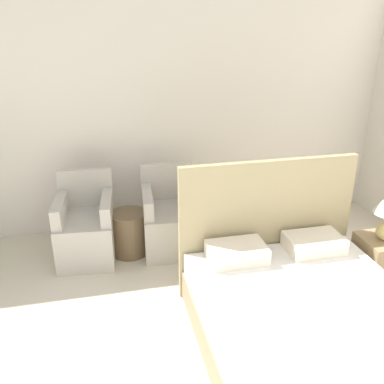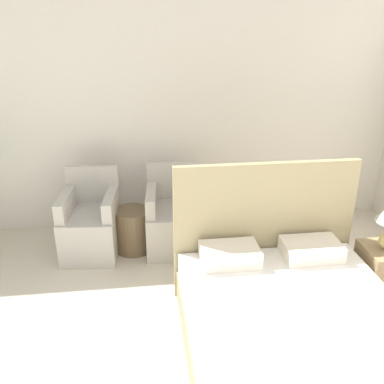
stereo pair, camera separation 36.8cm
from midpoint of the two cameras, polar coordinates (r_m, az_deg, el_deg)
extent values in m
cube|color=silver|center=(4.90, -3.98, 11.59)|extent=(10.00, 0.06, 2.90)
cube|color=#8C7A5B|center=(3.39, 17.43, -20.46)|extent=(1.58, 2.01, 0.27)
cube|color=white|center=(3.24, 17.93, -17.47)|extent=(1.55, 1.97, 0.19)
cube|color=tan|center=(3.89, 12.28, -4.95)|extent=(1.61, 0.06, 1.25)
cube|color=silver|center=(3.64, 7.97, -8.35)|extent=(0.49, 0.32, 0.14)
cube|color=silver|center=(3.88, 18.27, -7.33)|extent=(0.49, 0.32, 0.14)
cube|color=#B7B2A8|center=(4.64, -11.09, -5.44)|extent=(0.62, 0.70, 0.48)
cube|color=#B7B2A8|center=(4.72, -10.97, 1.02)|extent=(0.57, 0.11, 0.41)
cube|color=#B7B2A8|center=(4.54, -14.31, -1.61)|extent=(0.15, 0.60, 0.21)
cube|color=#B7B2A8|center=(4.46, -8.47, -1.56)|extent=(0.15, 0.60, 0.21)
cube|color=#B7B2A8|center=(4.65, -0.20, -4.91)|extent=(0.61, 0.69, 0.48)
cube|color=#B7B2A8|center=(4.74, -0.39, 1.53)|extent=(0.57, 0.10, 0.41)
cube|color=#B7B2A8|center=(4.50, -3.16, -1.11)|extent=(0.14, 0.59, 0.21)
cube|color=#B7B2A8|center=(4.52, 2.74, -0.98)|extent=(0.14, 0.59, 0.21)
cube|color=#937A56|center=(4.32, 26.46, -9.71)|extent=(0.40, 0.40, 0.51)
cylinder|color=brown|center=(4.64, -5.64, -5.12)|extent=(0.39, 0.39, 0.47)
camera|label=1|loc=(0.18, -87.39, 1.10)|focal=40.00mm
camera|label=2|loc=(0.18, 92.61, -1.10)|focal=40.00mm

